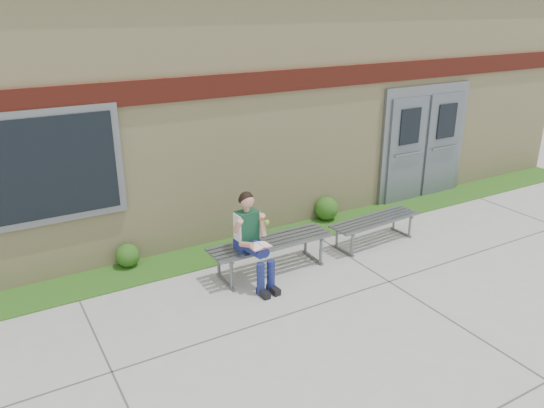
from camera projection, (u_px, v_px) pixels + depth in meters
ground at (356, 317)px, 6.81m from camera, size 80.00×80.00×0.00m
grass_strip at (259, 243)px, 8.91m from camera, size 16.00×0.80×0.02m
school_building at (179, 90)px, 10.90m from camera, size 16.20×6.22×4.20m
bench_left at (271, 248)px, 7.87m from camera, size 1.90×0.53×0.49m
bench_right at (375, 224)px, 8.83m from camera, size 1.68×0.57×0.43m
girl at (252, 237)px, 7.39m from camera, size 0.48×0.79×1.36m
shrub_mid at (128, 255)px, 8.04m from camera, size 0.36×0.36×0.36m
shrub_east at (326, 208)px, 9.76m from camera, size 0.43×0.43×0.43m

